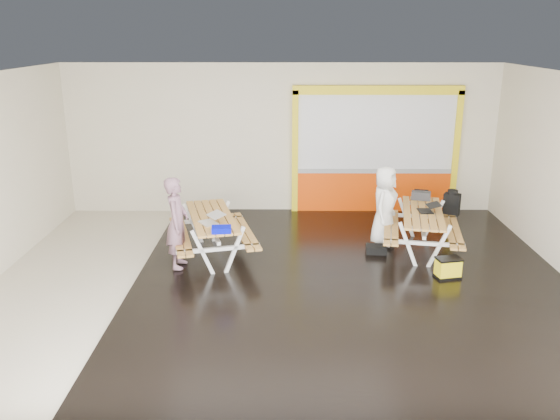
{
  "coord_description": "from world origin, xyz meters",
  "views": [
    {
      "loc": [
        0.07,
        -9.22,
        4.17
      ],
      "look_at": [
        0.0,
        0.9,
        1.0
      ],
      "focal_mm": 36.72,
      "sensor_mm": 36.0,
      "label": 1
    }
  ],
  "objects_px": {
    "picnic_table_right": "(422,221)",
    "fluke_bag": "(448,268)",
    "picnic_table_left": "(212,226)",
    "laptop_left": "(211,220)",
    "laptop_right": "(428,209)",
    "dark_case": "(376,249)",
    "blue_pouch": "(221,229)",
    "toolbox": "(421,196)",
    "person_left": "(177,223)",
    "backpack": "(452,203)",
    "person_right": "(384,205)"
  },
  "relations": [
    {
      "from": "picnic_table_left",
      "to": "dark_case",
      "type": "height_order",
      "value": "picnic_table_left"
    },
    {
      "from": "person_left",
      "to": "fluke_bag",
      "type": "bearing_deg",
      "value": -93.74
    },
    {
      "from": "picnic_table_left",
      "to": "laptop_right",
      "type": "xyz_separation_m",
      "value": [
        4.14,
        0.34,
        0.24
      ]
    },
    {
      "from": "person_right",
      "to": "backpack",
      "type": "bearing_deg",
      "value": -42.43
    },
    {
      "from": "blue_pouch",
      "to": "dark_case",
      "type": "height_order",
      "value": "blue_pouch"
    },
    {
      "from": "laptop_left",
      "to": "laptop_right",
      "type": "xyz_separation_m",
      "value": [
        4.1,
        0.76,
        -0.02
      ]
    },
    {
      "from": "blue_pouch",
      "to": "dark_case",
      "type": "xyz_separation_m",
      "value": [
        2.87,
        1.1,
        -0.79
      ]
    },
    {
      "from": "laptop_left",
      "to": "backpack",
      "type": "relative_size",
      "value": 1.0
    },
    {
      "from": "laptop_left",
      "to": "dark_case",
      "type": "distance_m",
      "value": 3.27
    },
    {
      "from": "laptop_left",
      "to": "fluke_bag",
      "type": "height_order",
      "value": "laptop_left"
    },
    {
      "from": "laptop_right",
      "to": "backpack",
      "type": "xyz_separation_m",
      "value": [
        0.71,
        0.87,
        -0.13
      ]
    },
    {
      "from": "picnic_table_left",
      "to": "fluke_bag",
      "type": "xyz_separation_m",
      "value": [
        4.22,
        -0.97,
        -0.43
      ]
    },
    {
      "from": "laptop_left",
      "to": "backpack",
      "type": "height_order",
      "value": "backpack"
    },
    {
      "from": "picnic_table_left",
      "to": "person_right",
      "type": "relative_size",
      "value": 1.56
    },
    {
      "from": "person_left",
      "to": "laptop_right",
      "type": "bearing_deg",
      "value": -77.94
    },
    {
      "from": "toolbox",
      "to": "dark_case",
      "type": "distance_m",
      "value": 1.63
    },
    {
      "from": "person_left",
      "to": "dark_case",
      "type": "height_order",
      "value": "person_left"
    },
    {
      "from": "person_right",
      "to": "dark_case",
      "type": "bearing_deg",
      "value": -178.11
    },
    {
      "from": "person_left",
      "to": "dark_case",
      "type": "bearing_deg",
      "value": -77.43
    },
    {
      "from": "laptop_right",
      "to": "dark_case",
      "type": "height_order",
      "value": "laptop_right"
    },
    {
      "from": "blue_pouch",
      "to": "person_right",
      "type": "bearing_deg",
      "value": 26.5
    },
    {
      "from": "blue_pouch",
      "to": "fluke_bag",
      "type": "height_order",
      "value": "blue_pouch"
    },
    {
      "from": "toolbox",
      "to": "backpack",
      "type": "height_order",
      "value": "toolbox"
    },
    {
      "from": "picnic_table_left",
      "to": "laptop_right",
      "type": "relative_size",
      "value": 6.09
    },
    {
      "from": "toolbox",
      "to": "backpack",
      "type": "xyz_separation_m",
      "value": [
        0.66,
        0.05,
        -0.17
      ]
    },
    {
      "from": "person_right",
      "to": "dark_case",
      "type": "distance_m",
      "value": 0.89
    },
    {
      "from": "picnic_table_left",
      "to": "fluke_bag",
      "type": "bearing_deg",
      "value": -12.99
    },
    {
      "from": "picnic_table_left",
      "to": "dark_case",
      "type": "xyz_separation_m",
      "value": [
        3.15,
        0.19,
        -0.54
      ]
    },
    {
      "from": "picnic_table_right",
      "to": "fluke_bag",
      "type": "height_order",
      "value": "picnic_table_right"
    },
    {
      "from": "picnic_table_left",
      "to": "fluke_bag",
      "type": "relative_size",
      "value": 5.21
    },
    {
      "from": "picnic_table_left",
      "to": "dark_case",
      "type": "distance_m",
      "value": 3.2
    },
    {
      "from": "toolbox",
      "to": "fluke_bag",
      "type": "relative_size",
      "value": 0.88
    },
    {
      "from": "laptop_right",
      "to": "blue_pouch",
      "type": "distance_m",
      "value": 4.06
    },
    {
      "from": "picnic_table_left",
      "to": "person_right",
      "type": "xyz_separation_m",
      "value": [
        3.34,
        0.62,
        0.22
      ]
    },
    {
      "from": "person_right",
      "to": "backpack",
      "type": "distance_m",
      "value": 1.62
    },
    {
      "from": "picnic_table_left",
      "to": "backpack",
      "type": "xyz_separation_m",
      "value": [
        4.85,
        1.21,
        0.11
      ]
    },
    {
      "from": "blue_pouch",
      "to": "dark_case",
      "type": "distance_m",
      "value": 3.18
    },
    {
      "from": "backpack",
      "to": "laptop_left",
      "type": "bearing_deg",
      "value": -161.28
    },
    {
      "from": "laptop_left",
      "to": "laptop_right",
      "type": "distance_m",
      "value": 4.17
    },
    {
      "from": "picnic_table_right",
      "to": "fluke_bag",
      "type": "relative_size",
      "value": 4.96
    },
    {
      "from": "person_right",
      "to": "blue_pouch",
      "type": "relative_size",
      "value": 4.74
    },
    {
      "from": "person_left",
      "to": "blue_pouch",
      "type": "xyz_separation_m",
      "value": [
        0.83,
        -0.38,
        0.01
      ]
    },
    {
      "from": "person_right",
      "to": "laptop_right",
      "type": "relative_size",
      "value": 3.89
    },
    {
      "from": "laptop_right",
      "to": "backpack",
      "type": "bearing_deg",
      "value": 50.85
    },
    {
      "from": "picnic_table_right",
      "to": "laptop_right",
      "type": "xyz_separation_m",
      "value": [
        0.1,
        0.01,
        0.25
      ]
    },
    {
      "from": "picnic_table_right",
      "to": "person_left",
      "type": "xyz_separation_m",
      "value": [
        -4.59,
        -0.86,
        0.25
      ]
    },
    {
      "from": "blue_pouch",
      "to": "backpack",
      "type": "relative_size",
      "value": 0.61
    },
    {
      "from": "blue_pouch",
      "to": "backpack",
      "type": "distance_m",
      "value": 5.04
    },
    {
      "from": "blue_pouch",
      "to": "fluke_bag",
      "type": "bearing_deg",
      "value": -0.9
    },
    {
      "from": "person_right",
      "to": "dark_case",
      "type": "xyz_separation_m",
      "value": [
        -0.19,
        -0.43,
        -0.76
      ]
    }
  ]
}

